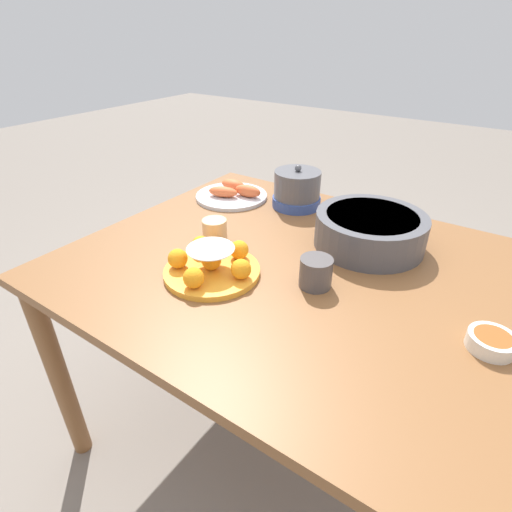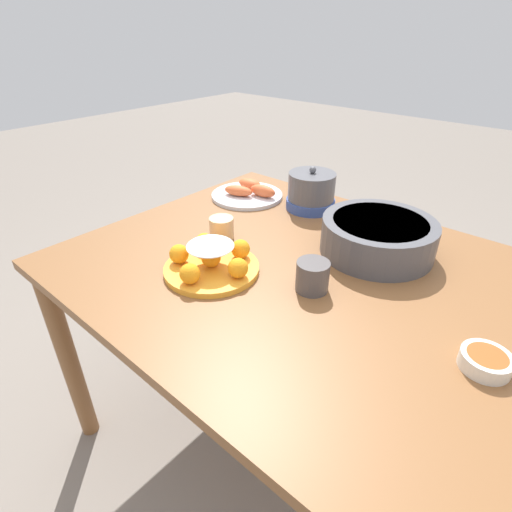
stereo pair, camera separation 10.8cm
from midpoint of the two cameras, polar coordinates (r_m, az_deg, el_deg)
name	(u,v)px [view 1 (the left image)]	position (r m, az deg, el deg)	size (l,w,h in m)	color
ground_plane	(287,433)	(1.65, 2.46, -24.07)	(12.00, 12.00, 0.00)	slate
dining_table	(296,291)	(1.18, 3.17, -5.04)	(1.28, 1.03, 0.76)	brown
cake_plate	(211,264)	(1.08, -9.27, -1.18)	(0.26, 0.26, 0.09)	gold
serving_bowl	(370,230)	(1.22, 13.57, 3.63)	(0.33, 0.33, 0.10)	#4C4C51
sauce_bowl	(492,342)	(0.95, 27.83, -10.90)	(0.10, 0.10, 0.03)	silver
seafood_platter	(233,193)	(1.56, -5.36, 8.84)	(0.27, 0.27, 0.06)	silver
cup_near	(316,272)	(1.02, 5.54, -2.44)	(0.08, 0.08, 0.08)	#4C4747
cup_far	(215,230)	(1.24, -8.41, 3.63)	(0.08, 0.08, 0.07)	#DBB27F
warming_pot	(297,189)	(1.46, 3.75, 9.44)	(0.18, 0.18, 0.16)	#334C99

